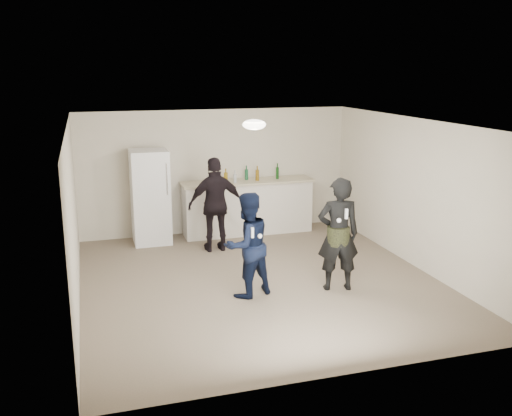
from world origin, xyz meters
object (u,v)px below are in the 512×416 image
object	(u,v)px
counter	(248,208)
man	(247,245)
fridge	(150,197)
shaker	(209,180)
woman	(338,234)
spectator	(216,205)

from	to	relation	value
counter	man	xyz separation A→B (m)	(-0.91, -3.17, 0.26)
fridge	counter	bearing A→B (deg)	2.05
shaker	man	bearing A→B (deg)	-91.70
shaker	woman	world-z (taller)	woman
counter	spectator	bearing A→B (deg)	-132.87
counter	shaker	distance (m)	1.06
spectator	woman	bearing A→B (deg)	119.33
fridge	woman	size ratio (longest dim) A/B	1.03
man	counter	bearing A→B (deg)	-126.18
man	shaker	bearing A→B (deg)	-111.78
man	woman	distance (m)	1.39
fridge	man	distance (m)	3.27
shaker	woman	size ratio (longest dim) A/B	0.10
counter	spectator	size ratio (longest dim) A/B	1.49
woman	spectator	size ratio (longest dim) A/B	1.00
counter	shaker	xyz separation A→B (m)	(-0.82, -0.14, 0.65)
fridge	shaker	xyz separation A→B (m)	(1.13, -0.07, 0.28)
woman	counter	bearing A→B (deg)	-70.45
man	woman	size ratio (longest dim) A/B	0.90
woman	spectator	bearing A→B (deg)	-49.17
spectator	man	bearing A→B (deg)	88.83
fridge	man	bearing A→B (deg)	-71.43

